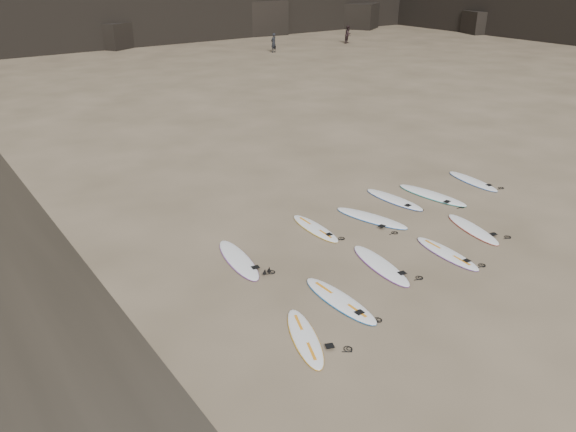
# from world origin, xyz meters

# --- Properties ---
(ground) EXTENTS (240.00, 240.00, 0.00)m
(ground) POSITION_xyz_m (0.00, 0.00, 0.00)
(ground) COLOR #897559
(ground) RESTS_ON ground
(surfboard_0) EXTENTS (1.34, 2.30, 0.08)m
(surfboard_0) POSITION_xyz_m (-4.10, -1.17, 0.04)
(surfboard_0) COLOR white
(surfboard_0) RESTS_ON ground
(surfboard_1) EXTENTS (0.62, 2.56, 0.09)m
(surfboard_1) POSITION_xyz_m (-2.49, -0.48, 0.05)
(surfboard_1) COLOR white
(surfboard_1) RESTS_ON ground
(surfboard_2) EXTENTS (1.02, 2.59, 0.09)m
(surfboard_2) POSITION_xyz_m (-0.45, 0.20, 0.05)
(surfboard_2) COLOR white
(surfboard_2) RESTS_ON ground
(surfboard_3) EXTENTS (0.75, 2.39, 0.08)m
(surfboard_3) POSITION_xyz_m (1.58, -0.40, 0.04)
(surfboard_3) COLOR white
(surfboard_3) RESTS_ON ground
(surfboard_4) EXTENTS (1.14, 2.42, 0.08)m
(surfboard_4) POSITION_xyz_m (3.48, 0.17, 0.04)
(surfboard_4) COLOR white
(surfboard_4) RESTS_ON ground
(surfboard_5) EXTENTS (1.03, 2.62, 0.09)m
(surfboard_5) POSITION_xyz_m (-3.47, 2.74, 0.05)
(surfboard_5) COLOR white
(surfboard_5) RESTS_ON ground
(surfboard_6) EXTENTS (0.67, 2.32, 0.08)m
(surfboard_6) POSITION_xyz_m (-0.48, 3.08, 0.04)
(surfboard_6) COLOR white
(surfboard_6) RESTS_ON ground
(surfboard_7) EXTENTS (1.34, 2.69, 0.09)m
(surfboard_7) POSITION_xyz_m (1.47, 2.61, 0.05)
(surfboard_7) COLOR white
(surfboard_7) RESTS_ON ground
(surfboard_8) EXTENTS (0.77, 2.52, 0.09)m
(surfboard_8) POSITION_xyz_m (3.19, 3.28, 0.04)
(surfboard_8) COLOR white
(surfboard_8) RESTS_ON ground
(surfboard_9) EXTENTS (1.03, 2.82, 0.10)m
(surfboard_9) POSITION_xyz_m (4.57, 2.77, 0.05)
(surfboard_9) COLOR white
(surfboard_9) RESTS_ON ground
(surfboard_10) EXTENTS (0.87, 2.45, 0.09)m
(surfboard_10) POSITION_xyz_m (6.90, 2.82, 0.04)
(surfboard_10) COLOR white
(surfboard_10) RESTS_ON ground
(person_a) EXTENTS (0.70, 0.57, 1.67)m
(person_a) POSITION_xyz_m (18.93, 33.94, 0.84)
(person_a) COLOR black
(person_a) RESTS_ON ground
(person_b) EXTENTS (0.99, 0.88, 1.68)m
(person_b) POSITION_xyz_m (28.36, 34.59, 0.84)
(person_b) COLOR black
(person_b) RESTS_ON ground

